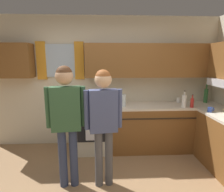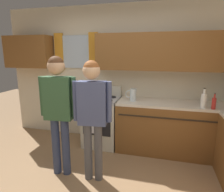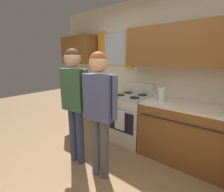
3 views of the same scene
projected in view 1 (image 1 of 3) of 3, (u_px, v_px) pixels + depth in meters
The scene contains 11 objects.
back_wall_unit at pixel (107, 74), 3.71m from camera, with size 4.60×0.42×2.60m.
kitchen_counter_run at pixel (184, 132), 3.41m from camera, with size 2.19×1.76×0.90m.
stove_oven at pixel (92, 127), 3.62m from camera, with size 0.63×0.67×1.10m.
bottle_milk_white at pixel (184, 101), 3.39m from camera, with size 0.08×0.08×0.31m.
bottle_sauce_red at pixel (192, 103), 3.37m from camera, with size 0.06×0.06×0.25m.
bottle_wine_green at pixel (206, 95), 3.76m from camera, with size 0.08×0.08×0.39m.
mug_ceramic_white at pixel (179, 100), 3.78m from camera, with size 0.13×0.08×0.09m.
mug_cobalt_blue at pixel (210, 110), 3.08m from camera, with size 0.11×0.07×0.08m.
water_pitcher at pixel (123, 100), 3.49m from camera, with size 0.19×0.11×0.22m.
adult_left at pixel (66, 113), 2.44m from camera, with size 0.52×0.23×1.69m.
adult_in_plaid at pixel (103, 115), 2.46m from camera, with size 0.51×0.22×1.64m.
Camera 1 is at (-0.01, -1.90, 1.76)m, focal length 29.61 mm.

